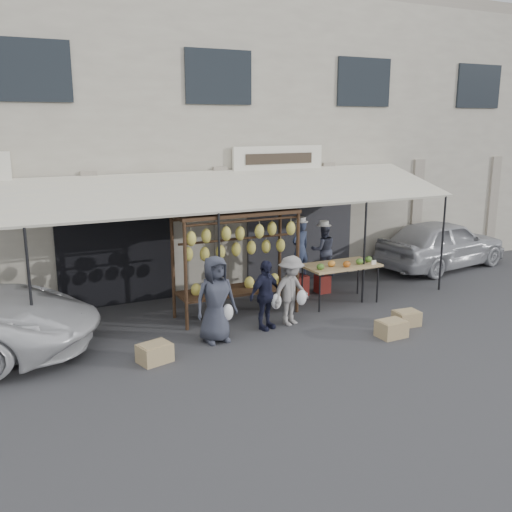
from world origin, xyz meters
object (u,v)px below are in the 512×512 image
Objects in this scene: banana_rack at (237,244)px; customer_mid at (265,295)px; crate_near_b at (406,318)px; vendor_left at (300,248)px; sedan at (442,243)px; produce_table at (341,266)px; customer_right at (291,291)px; crate_near_a at (391,329)px; crate_far at (155,353)px; customer_left at (216,299)px; vendor_right at (323,250)px.

banana_rack is 1.86× the size of customer_mid.
vendor_left is at bearing 107.95° from crate_near_b.
sedan is at bearing -1.67° from customer_mid.
produce_table is at bearing -2.11° from customer_mid.
customer_right is (0.58, -0.00, 0.02)m from customer_mid.
crate_near_a is at bearing -151.43° from crate_near_b.
produce_table is 3.16× the size of crate_far.
customer_right is at bearing 134.02° from crate_near_a.
customer_left is 1.18× the size of customer_mid.
banana_rack is at bearing 144.23° from crate_near_b.
customer_left is 8.14m from sedan.
crate_near_b is (0.31, -2.68, -0.91)m from vendor_right.
crate_far is (-4.41, 0.83, 0.00)m from crate_near_a.
crate_near_a is (-0.31, -2.18, -0.71)m from produce_table.
vendor_right is at bearing 96.55° from crate_near_b.
vendor_left is 3.06m from crate_near_b.
banana_rack is 2.56m from produce_table.
vendor_right is (2.53, 0.64, -0.51)m from banana_rack.
vendor_left is at bearing 28.67° from crate_far.
customer_mid is 2.63× the size of crate_near_a.
crate_near_b is at bearing -41.91° from customer_mid.
banana_rack is 5.28× the size of crate_near_b.
customer_right is 2.90× the size of crate_near_b.
produce_table is at bearing 15.97° from crate_far.
crate_near_b is 5.19m from sedan.
customer_mid is (1.12, 0.18, -0.12)m from customer_left.
customer_right is at bearing -20.08° from customer_mid.
produce_table is 1.11m from vendor_left.
customer_mid reaches higher than crate_far.
crate_far is 0.13× the size of sedan.
customer_right reaches higher than customer_mid.
sedan reaches higher than crate_near_b.
vendor_right reaches higher than produce_table.
crate_far is at bearing -164.03° from produce_table.
customer_left is 3.95m from crate_near_b.
crate_far is at bearing -164.69° from customer_left.
produce_table reaches higher than crate_near_b.
customer_right is 2.69× the size of crate_near_a.
crate_near_a is 4.49m from crate_far.
vendor_left is 0.32× the size of sedan.
vendor_right is 0.30× the size of sedan.
customer_mid and sedan have the same top height.
banana_rack is at bearing 29.09° from vendor_right.
customer_left reaches higher than crate_near_b.
produce_table is at bearing 81.99° from crate_near_a.
crate_near_a is at bearing -48.28° from banana_rack.
customer_left reaches higher than sedan.
customer_mid is 2.92m from crate_near_b.
crate_near_a is (2.15, -2.41, -1.40)m from banana_rack.
crate_far is at bearing 174.84° from crate_near_b.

